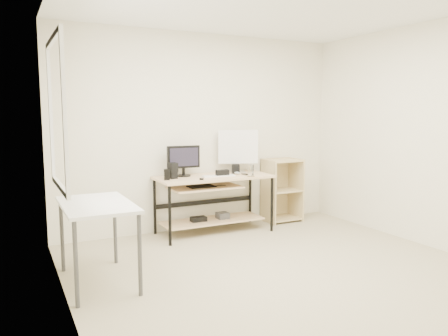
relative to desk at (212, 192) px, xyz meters
name	(u,v)px	position (x,y,z in m)	size (l,w,h in m)	color
room	(275,139)	(-0.11, -1.62, 0.78)	(4.01, 4.01, 2.62)	#B7AC8C
desk	(212,192)	(0.00, 0.00, 0.00)	(1.50, 0.65, 0.75)	beige
side_table	(97,212)	(-1.65, -1.06, 0.13)	(0.60, 1.00, 0.75)	white
shelf_unit	(281,190)	(1.18, 0.16, -0.09)	(0.50, 0.40, 0.90)	#DCC489
black_monitor	(183,159)	(-0.33, 0.15, 0.44)	(0.43, 0.18, 0.39)	black
white_imac	(238,148)	(0.47, 0.15, 0.55)	(0.53, 0.24, 0.58)	silver
keyboard	(219,176)	(0.06, -0.07, 0.22)	(0.42, 0.12, 0.01)	white
mouse	(237,173)	(0.37, -0.01, 0.23)	(0.06, 0.10, 0.03)	#B4B4BA
center_speaker	(222,173)	(0.11, -0.08, 0.25)	(0.17, 0.07, 0.08)	black
speaker_left	(173,170)	(-0.53, 0.01, 0.31)	(0.12, 0.12, 0.20)	black
speaker_right	(236,169)	(0.40, 0.09, 0.27)	(0.10, 0.10, 0.12)	black
audio_controller	(167,175)	(-0.63, -0.07, 0.28)	(0.07, 0.04, 0.14)	black
volume_puck	(202,179)	(-0.25, -0.24, 0.22)	(0.05, 0.05, 0.02)	black
smartphone	(245,174)	(0.45, -0.09, 0.22)	(0.07, 0.13, 0.01)	black
coaster	(251,176)	(0.42, -0.27, 0.21)	(0.10, 0.10, 0.01)	#9D7B47
drinking_glass	(251,170)	(0.42, -0.27, 0.29)	(0.07, 0.07, 0.15)	white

